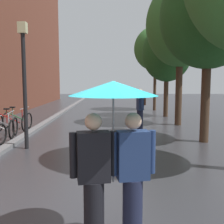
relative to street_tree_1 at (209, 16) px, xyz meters
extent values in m
cube|color=slate|center=(-6.36, 4.37, -4.10)|extent=(0.30, 36.00, 0.12)
cylinder|color=#473323|center=(0.00, 0.00, -2.72)|extent=(0.30, 0.30, 2.89)
ellipsoid|color=#235623|center=(0.00, 0.00, 0.02)|extent=(3.15, 3.15, 3.45)
cylinder|color=#473323|center=(-0.03, 3.57, -2.57)|extent=(0.31, 0.31, 3.18)
ellipsoid|color=#387533|center=(-0.03, 3.57, 0.45)|extent=(3.14, 3.14, 3.82)
cylinder|color=#473323|center=(0.00, 6.67, -2.95)|extent=(0.26, 0.26, 2.43)
ellipsoid|color=#235623|center=(0.00, 6.67, -0.50)|extent=(2.81, 2.81, 3.26)
cylinder|color=#473323|center=(-0.13, 10.06, -2.59)|extent=(0.20, 0.20, 3.15)
ellipsoid|color=#387533|center=(-0.13, 10.06, 0.13)|extent=(2.96, 2.96, 3.04)
torus|color=black|center=(-6.75, -0.42, -3.81)|extent=(0.16, 0.70, 0.70)
torus|color=black|center=(-6.71, 0.41, -3.81)|extent=(0.13, 0.70, 0.70)
cylinder|color=silver|center=(-6.80, 0.40, -3.52)|extent=(0.04, 0.04, 0.58)
cylinder|color=#9E9EA3|center=(-6.80, 0.40, -3.23)|extent=(0.08, 0.46, 0.03)
torus|color=black|center=(-6.84, 1.15, -3.81)|extent=(0.13, 0.70, 0.70)
cylinder|color=slate|center=(-6.93, 1.14, -3.52)|extent=(0.04, 0.04, 0.58)
cylinder|color=#9E9EA3|center=(-6.93, 1.14, -3.23)|extent=(0.07, 0.46, 0.03)
torus|color=black|center=(-6.75, 1.97, -3.81)|extent=(0.07, 0.70, 0.70)
torus|color=black|center=(-7.77, 1.96, -3.81)|extent=(0.07, 0.70, 0.70)
cylinder|color=red|center=(-7.37, 1.96, -3.61)|extent=(0.88, 0.04, 0.43)
cylinder|color=red|center=(-7.47, 1.96, -3.54)|extent=(0.04, 0.04, 0.55)
cube|color=black|center=(-7.47, 1.96, -3.23)|extent=(0.22, 0.10, 0.06)
cylinder|color=red|center=(-6.83, 1.97, -3.52)|extent=(0.04, 0.04, 0.58)
cylinder|color=#9E9EA3|center=(-6.83, 1.97, -3.23)|extent=(0.03, 0.46, 0.03)
torus|color=black|center=(-6.77, 2.62, -3.81)|extent=(0.11, 0.70, 0.70)
torus|color=black|center=(-7.78, 2.69, -3.81)|extent=(0.11, 0.70, 0.70)
cylinder|color=#1E7A38|center=(-7.38, 2.66, -3.61)|extent=(0.88, 0.10, 0.43)
cylinder|color=#1E7A38|center=(-7.48, 2.67, -3.54)|extent=(0.04, 0.04, 0.55)
cube|color=black|center=(-7.48, 2.67, -3.23)|extent=(0.23, 0.12, 0.06)
cylinder|color=#1E7A38|center=(-6.85, 2.62, -3.52)|extent=(0.04, 0.04, 0.58)
cylinder|color=#9E9EA3|center=(-6.85, 2.62, -3.23)|extent=(0.06, 0.46, 0.03)
cylinder|color=black|center=(-3.37, -5.86, -3.75)|extent=(0.26, 0.26, 0.83)
cube|color=black|center=(-3.37, -5.86, -3.02)|extent=(0.43, 0.29, 0.62)
sphere|color=beige|center=(-3.37, -5.86, -2.58)|extent=(0.21, 0.21, 0.21)
cylinder|color=black|center=(-3.61, -5.91, -2.99)|extent=(0.09, 0.09, 0.56)
cylinder|color=black|center=(-3.12, -5.82, -2.99)|extent=(0.09, 0.09, 0.56)
cylinder|color=#1E233D|center=(-2.87, -5.77, -3.75)|extent=(0.26, 0.26, 0.83)
cube|color=navy|center=(-2.87, -5.77, -3.02)|extent=(0.43, 0.29, 0.62)
sphere|color=beige|center=(-2.87, -5.77, -2.59)|extent=(0.21, 0.21, 0.21)
cylinder|color=navy|center=(-3.12, -5.81, -2.99)|extent=(0.09, 0.09, 0.56)
cylinder|color=navy|center=(-2.63, -5.72, -2.99)|extent=(0.09, 0.09, 0.56)
cylinder|color=#9E9EA3|center=(-3.12, -5.80, -2.81)|extent=(0.02, 0.02, 1.11)
cone|color=#1EB2C6|center=(-3.12, -5.80, -2.18)|extent=(1.10, 1.10, 0.18)
cylinder|color=black|center=(-5.76, -0.93, -2.43)|extent=(0.12, 0.12, 3.46)
cube|color=beige|center=(-5.76, -0.93, -0.54)|extent=(0.24, 0.24, 0.32)
cylinder|color=#1E233D|center=(-1.97, 2.18, -3.73)|extent=(0.26, 0.26, 0.86)
cube|color=navy|center=(-1.97, 2.18, -2.97)|extent=(0.29, 0.43, 0.65)
sphere|color=beige|center=(-1.97, 2.18, -2.52)|extent=(0.21, 0.21, 0.21)
cylinder|color=navy|center=(-1.92, 1.93, -2.94)|extent=(0.09, 0.09, 0.58)
cylinder|color=navy|center=(-2.01, 2.42, -2.94)|extent=(0.09, 0.09, 0.58)
cube|color=#592D19|center=(-1.83, 2.20, -2.91)|extent=(0.18, 0.28, 0.36)
camera|label=1|loc=(-3.14, -9.13, -2.09)|focal=43.68mm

